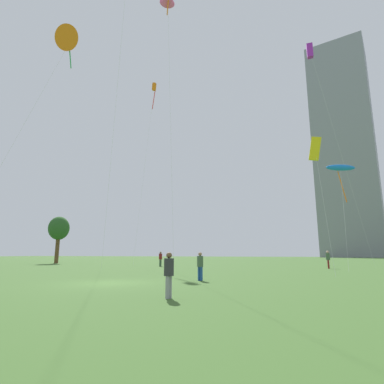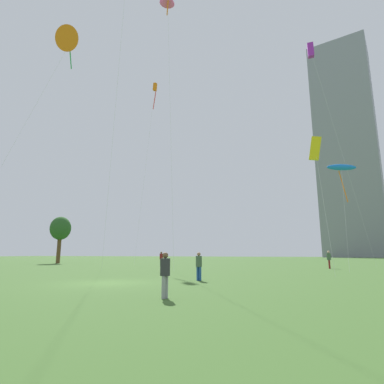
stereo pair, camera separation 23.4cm
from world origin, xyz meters
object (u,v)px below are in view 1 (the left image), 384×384
object	(u,v)px
kite_flying_7	(340,168)
distant_highrise_0	(345,148)
person_standing_0	(169,272)
kite_flying_1	(154,89)
park_tree_0	(59,229)
person_standing_1	(160,258)
kite_flying_3	(71,40)
kite_flying_5	(310,51)
person_standing_2	(328,258)
person_standing_3	(200,264)
kite_flying_4	(315,149)

from	to	relation	value
kite_flying_7	distant_highrise_0	world-z (taller)	distant_highrise_0
person_standing_0	kite_flying_1	distance (m)	40.58
person_standing_0	park_tree_0	bearing A→B (deg)	55.10
person_standing_1	kite_flying_7	bearing A→B (deg)	111.27
person_standing_1	kite_flying_1	distance (m)	25.27
person_standing_0	distant_highrise_0	size ratio (longest dim) A/B	0.02
park_tree_0	distant_highrise_0	distance (m)	121.83
person_standing_1	person_standing_0	bearing A→B (deg)	40.87
kite_flying_3	kite_flying_5	bearing A→B (deg)	32.05
person_standing_1	kite_flying_1	size ratio (longest dim) A/B	0.07
person_standing_1	person_standing_2	bearing A→B (deg)	107.59
kite_flying_1	kite_flying_5	distance (m)	22.17
person_standing_0	kite_flying_1	world-z (taller)	kite_flying_1
person_standing_2	distant_highrise_0	world-z (taller)	distant_highrise_0
person_standing_2	park_tree_0	world-z (taller)	park_tree_0
person_standing_1	person_standing_3	world-z (taller)	person_standing_1
person_standing_2	kite_flying_1	size ratio (longest dim) A/B	0.07
person_standing_3	kite_flying_5	xyz separation A→B (m)	(8.77, 19.00, 25.19)
distant_highrise_0	person_standing_0	bearing A→B (deg)	-86.51
person_standing_0	kite_flying_1	xyz separation A→B (m)	(-14.29, 28.60, 24.99)
person_standing_0	person_standing_3	world-z (taller)	person_standing_3
kite_flying_1	kite_flying_4	xyz separation A→B (m)	(20.94, -11.87, -15.53)
kite_flying_5	kite_flying_7	world-z (taller)	kite_flying_5
person_standing_1	park_tree_0	distance (m)	21.79
kite_flying_1	person_standing_1	bearing A→B (deg)	-47.02
person_standing_2	kite_flying_7	bearing A→B (deg)	-57.71
person_standing_3	kite_flying_7	size ratio (longest dim) A/B	0.14
person_standing_3	kite_flying_1	size ratio (longest dim) A/B	0.06
person_standing_0	park_tree_0	distance (m)	44.78
park_tree_0	kite_flying_5	bearing A→B (deg)	-6.72
kite_flying_5	kite_flying_1	bearing A→B (deg)	174.47
kite_flying_3	kite_flying_4	distance (m)	25.82
person_standing_3	kite_flying_3	distance (m)	26.45
person_standing_3	park_tree_0	size ratio (longest dim) A/B	0.22
kite_flying_5	kite_flying_3	bearing A→B (deg)	-147.95
person_standing_2	kite_flying_1	xyz separation A→B (m)	(-22.11, 2.95, 24.86)
person_standing_1	park_tree_0	bearing A→B (deg)	-88.72
kite_flying_1	distant_highrise_0	world-z (taller)	distant_highrise_0
person_standing_0	kite_flying_3	bearing A→B (deg)	62.25
person_standing_0	distant_highrise_0	distance (m)	139.78
kite_flying_7	distant_highrise_0	size ratio (longest dim) A/B	0.13
person_standing_1	person_standing_2	distance (m)	19.13
person_standing_0	kite_flying_3	distance (m)	29.17
kite_flying_5	person_standing_1	bearing A→B (deg)	-176.82
kite_flying_4	distant_highrise_0	xyz separation A→B (m)	(21.14, 112.80, 35.12)
kite_flying_4	distant_highrise_0	world-z (taller)	distant_highrise_0
person_standing_2	kite_flying_1	bearing A→B (deg)	82.51
person_standing_0	kite_flying_7	xyz separation A→B (m)	(10.04, 27.05, 10.20)
kite_flying_1	kite_flying_3	xyz separation A→B (m)	(-1.30, -16.77, -3.36)
distant_highrise_0	person_standing_2	bearing A→B (deg)	-85.28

